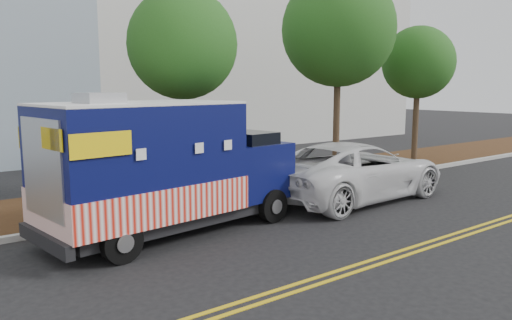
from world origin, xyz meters
TOP-DOWN VIEW (x-y plane):
  - ground at (0.00, 0.00)m, footprint 120.00×120.00m
  - curb at (0.00, 1.40)m, footprint 120.00×0.18m
  - mulch_strip at (0.00, 3.50)m, footprint 120.00×4.00m
  - centerline_near at (0.00, -4.45)m, footprint 120.00×0.10m
  - centerline_far at (0.00, -4.70)m, footprint 120.00×0.10m
  - tree_b at (1.24, 2.84)m, footprint 3.36×3.36m
  - tree_c at (8.11, 2.93)m, footprint 4.41×4.41m
  - tree_d at (13.07, 2.76)m, footprint 3.21×3.21m
  - sign_post at (-3.05, 2.01)m, footprint 0.06×0.06m
  - food_truck at (-1.07, -0.20)m, footprint 6.72×3.19m
  - white_car at (5.53, -0.38)m, footprint 6.65×3.28m

SIDE VIEW (x-z plane):
  - ground at x=0.00m, z-range 0.00..0.00m
  - centerline_near at x=0.00m, z-range 0.00..0.01m
  - centerline_far at x=0.00m, z-range 0.00..0.01m
  - curb at x=0.00m, z-range 0.00..0.15m
  - mulch_strip at x=0.00m, z-range 0.00..0.15m
  - white_car at x=5.53m, z-range 0.00..1.81m
  - sign_post at x=-3.05m, z-range 0.00..2.40m
  - food_truck at x=-1.07m, z-range -0.16..3.25m
  - tree_d at x=13.07m, z-range 1.48..7.68m
  - tree_b at x=1.24m, z-range 1.55..8.04m
  - tree_c at x=8.11m, z-range 1.74..9.67m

